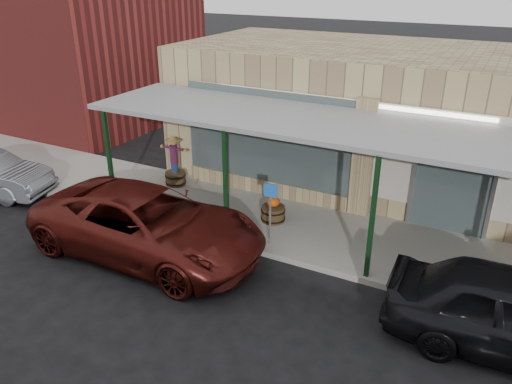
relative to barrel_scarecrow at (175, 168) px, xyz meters
The scene contains 9 objects.
ground 6.66m from the barrel_scarecrow, 41.00° to the right, with size 120.00×120.00×0.00m, color black.
sidewalk 5.09m from the barrel_scarecrow, ahead, with size 40.00×3.20×0.15m, color gray.
storefront 6.44m from the barrel_scarecrow, 37.36° to the left, with size 12.00×6.25×4.20m.
awning 5.57m from the barrel_scarecrow, ahead, with size 12.00×3.00×3.04m.
block_buildings_near 9.06m from the barrel_scarecrow, 34.71° to the left, with size 61.00×8.00×8.00m.
barrel_scarecrow is the anchor object (origin of this frame).
barrel_pumpkin 3.90m from the barrel_scarecrow, 11.79° to the right, with size 0.82×0.82×0.75m.
handicap_sign 4.73m from the barrel_scarecrow, 24.45° to the right, with size 0.34×0.05×1.62m.
car_maroon 3.90m from the barrel_scarecrow, 63.12° to the right, with size 2.67×5.80×1.61m, color #4A130E.
Camera 1 is at (3.99, -7.26, 6.43)m, focal length 35.00 mm.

